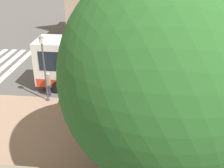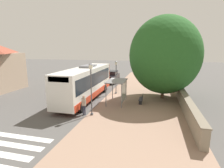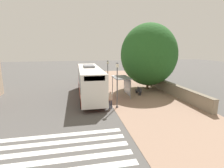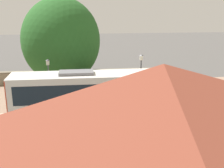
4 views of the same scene
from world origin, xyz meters
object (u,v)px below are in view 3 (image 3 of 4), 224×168
at_px(street_lamp_far, 117,81).
at_px(parked_car_behind_bus, 88,76).
at_px(shade_tree, 149,55).
at_px(bench, 139,91).
at_px(pedestrian, 111,98).
at_px(bus, 90,81).
at_px(street_lamp_near, 108,73).
at_px(bus_shelter, 122,80).

relative_size(street_lamp_far, parked_car_behind_bus, 1.01).
distance_m(street_lamp_far, shade_tree, 9.58).
bearing_deg(shade_tree, bench, 47.43).
distance_m(pedestrian, bench, 6.57).
bearing_deg(pedestrian, bus, -70.23).
distance_m(street_lamp_near, shade_tree, 6.30).
bearing_deg(street_lamp_near, parked_car_behind_bus, -72.61).
bearing_deg(bench, bus, -0.18).
bearing_deg(pedestrian, street_lamp_far, -172.06).
height_order(street_lamp_near, shade_tree, shade_tree).
bearing_deg(parked_car_behind_bus, bench, 118.87).
bearing_deg(pedestrian, bus_shelter, -120.04).
relative_size(bus_shelter, shade_tree, 0.32).
xyz_separation_m(street_lamp_far, parked_car_behind_bus, (1.81, -14.99, -1.74)).
xyz_separation_m(bus_shelter, street_lamp_near, (1.11, -3.93, 0.43)).
distance_m(bus_shelter, street_lamp_near, 4.11).
bearing_deg(bus_shelter, pedestrian, 59.96).
relative_size(bus, bus_shelter, 3.81).
relative_size(pedestrian, street_lamp_far, 0.39).
xyz_separation_m(bench, street_lamp_near, (3.50, -3.22, 2.05)).
bearing_deg(parked_car_behind_bus, street_lamp_far, 96.89).
height_order(street_lamp_far, shade_tree, shade_tree).
distance_m(bus_shelter, shade_tree, 6.31).
bearing_deg(pedestrian, street_lamp_near, -98.31).
bearing_deg(bench, street_lamp_near, -42.56).
xyz_separation_m(pedestrian, parked_car_behind_bus, (1.13, -15.08, -0.09)).
distance_m(bench, street_lamp_near, 5.18).
relative_size(bus_shelter, street_lamp_near, 0.71).
height_order(bus_shelter, street_lamp_far, street_lamp_far).
bearing_deg(parked_car_behind_bus, street_lamp_near, 107.39).
height_order(bus, shade_tree, shade_tree).
bearing_deg(bus, pedestrian, 109.77).
bearing_deg(bus, shade_tree, -164.24).
bearing_deg(bus_shelter, shade_tree, -145.80).
xyz_separation_m(pedestrian, street_lamp_near, (-1.14, -7.82, 1.46)).
bearing_deg(bus_shelter, bench, -163.38).
bearing_deg(shade_tree, street_lamp_near, -7.81).
bearing_deg(parked_car_behind_bus, shade_tree, 134.86).
bearing_deg(bench, pedestrian, 44.75).
distance_m(street_lamp_far, parked_car_behind_bus, 15.20).
bearing_deg(street_lamp_near, bench, 137.44).
bearing_deg(bus, bus_shelter, 169.36).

